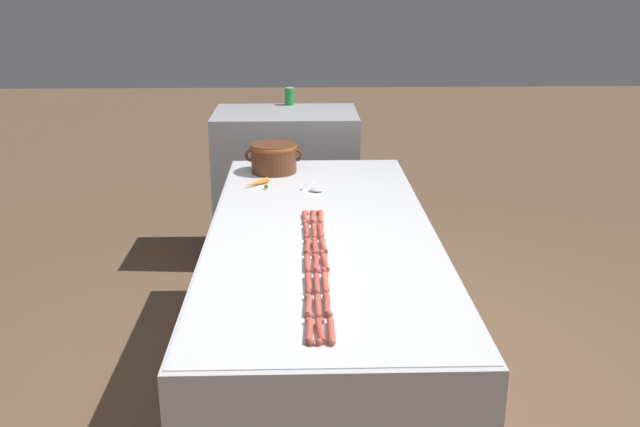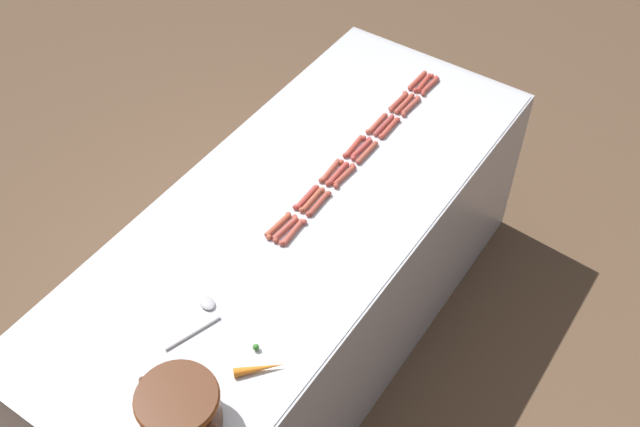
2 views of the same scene
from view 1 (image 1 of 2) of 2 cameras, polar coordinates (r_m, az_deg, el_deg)
ground_plane at (r=3.55m, az=0.10°, el=-14.54°), size 20.00×20.00×0.00m
griddle_counter at (r=3.33m, az=0.10°, el=-8.22°), size 0.99×2.43×0.88m
back_cabinet at (r=5.06m, az=-2.69°, el=2.27°), size 0.98×0.67×1.05m
hot_dog_0 at (r=2.24m, az=-0.85°, el=-9.37°), size 0.03×0.16×0.02m
hot_dog_1 at (r=2.40m, az=-0.92°, el=-7.38°), size 0.03×0.16×0.02m
hot_dog_2 at (r=2.57m, az=-0.93°, el=-5.59°), size 0.03×0.16×0.02m
hot_dog_3 at (r=2.74m, az=-1.02°, el=-3.98°), size 0.02×0.16×0.02m
hot_dog_4 at (r=2.90m, az=-1.01°, el=-2.68°), size 0.03×0.16×0.02m
hot_dog_5 at (r=3.08m, az=-1.08°, el=-1.39°), size 0.03×0.16×0.02m
hot_dog_6 at (r=3.25m, az=-1.18°, el=-0.31°), size 0.03×0.16×0.02m
hot_dog_7 at (r=2.24m, az=0.01°, el=-9.38°), size 0.03×0.16×0.02m
hot_dog_8 at (r=2.41m, az=-0.16°, el=-7.36°), size 0.02×0.16×0.02m
hot_dog_9 at (r=2.57m, az=-0.27°, el=-5.60°), size 0.02×0.16×0.02m
hot_dog_10 at (r=2.74m, az=-0.33°, el=-4.02°), size 0.03×0.16×0.02m
hot_dog_11 at (r=2.91m, az=-0.41°, el=-2.62°), size 0.03×0.16×0.02m
hot_dog_12 at (r=3.08m, az=-0.46°, el=-1.40°), size 0.03×0.16×0.02m
hot_dog_13 at (r=3.26m, az=-0.55°, el=-0.30°), size 0.03×0.16×0.02m
hot_dog_14 at (r=2.24m, az=0.83°, el=-9.39°), size 0.02×0.16×0.02m
hot_dog_15 at (r=2.41m, az=0.56°, el=-7.33°), size 0.03×0.16×0.02m
hot_dog_16 at (r=2.58m, az=0.42°, el=-5.53°), size 0.02×0.16×0.02m
hot_dog_17 at (r=2.74m, az=0.35°, el=-3.97°), size 0.03×0.16×0.02m
hot_dog_18 at (r=2.91m, az=0.19°, el=-2.61°), size 0.03×0.16×0.02m
hot_dog_19 at (r=3.08m, az=0.04°, el=-1.39°), size 0.03×0.16×0.02m
hot_dog_20 at (r=3.26m, az=-0.03°, el=-0.28°), size 0.03×0.16×0.02m
bean_pot at (r=4.04m, az=-3.71°, el=4.59°), size 0.33×0.27×0.16m
serving_spoon at (r=3.72m, az=-0.54°, el=2.06°), size 0.12×0.27×0.02m
carrot at (r=3.79m, az=-5.13°, el=2.42°), size 0.14×0.14×0.03m
soda_can at (r=5.19m, az=-2.45°, el=9.34°), size 0.07×0.07×0.12m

